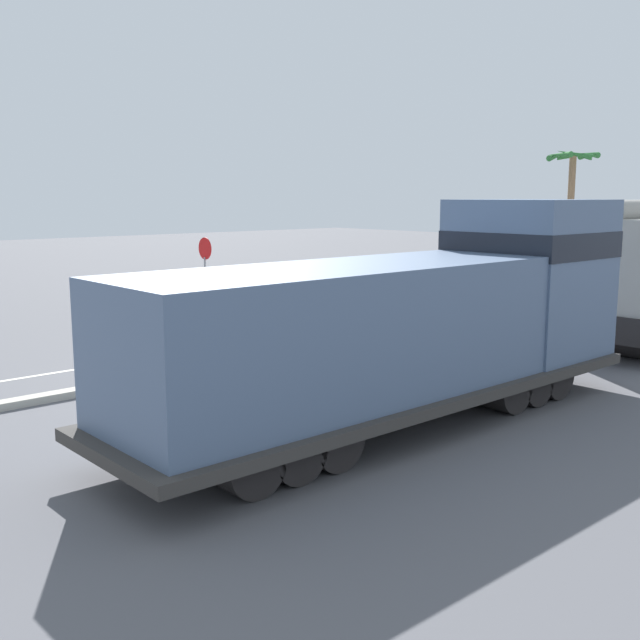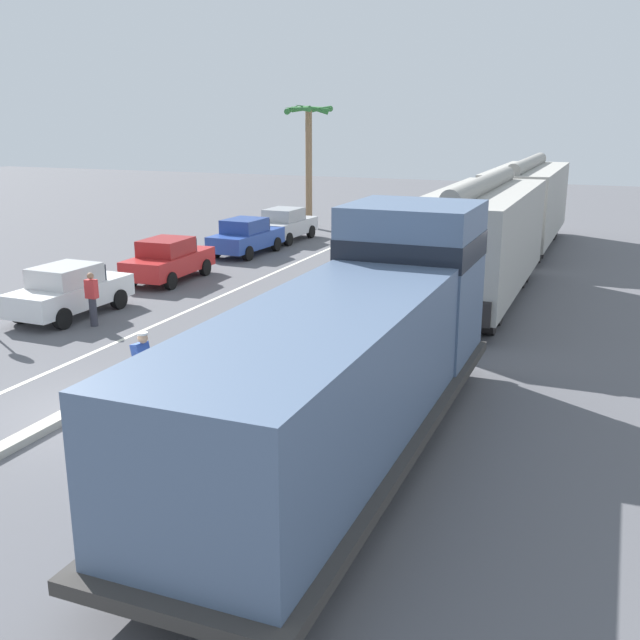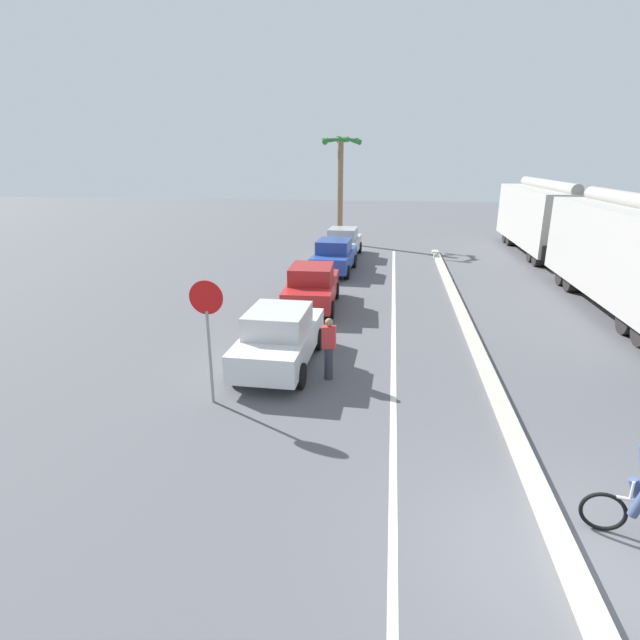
{
  "view_description": "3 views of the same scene",
  "coord_description": "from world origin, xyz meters",
  "px_view_note": "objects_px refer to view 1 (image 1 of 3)",
  "views": [
    {
      "loc": [
        15.24,
        -10.15,
        4.28
      ],
      "look_at": [
        1.4,
        2.16,
        1.2
      ],
      "focal_mm": 42.0,
      "sensor_mm": 36.0,
      "label": 1
    },
    {
      "loc": [
        10.27,
        -11.8,
        6.09
      ],
      "look_at": [
        4.06,
        3.53,
        1.54
      ],
      "focal_mm": 42.0,
      "sensor_mm": 36.0,
      "label": 2
    },
    {
      "loc": [
        -2.63,
        -5.99,
        5.39
      ],
      "look_at": [
        -4.54,
        7.49,
        0.93
      ],
      "focal_mm": 28.0,
      "sensor_mm": 36.0,
      "label": 3
    }
  ],
  "objects_px": {
    "pedestrian_by_cars": "(288,299)",
    "parked_car_white": "(277,295)",
    "parked_car_silver": "(530,267)",
    "parked_car_red": "(385,283)",
    "palm_tree_near": "(572,182)",
    "locomotive": "(422,327)",
    "cyclist": "(267,341)",
    "parked_car_blue": "(479,273)",
    "stop_sign": "(205,262)"
  },
  "relations": [
    {
      "from": "locomotive",
      "to": "parked_car_red",
      "type": "xyz_separation_m",
      "value": [
        -11.42,
        11.04,
        -0.98
      ]
    },
    {
      "from": "parked_car_white",
      "to": "locomotive",
      "type": "bearing_deg",
      "value": -25.72
    },
    {
      "from": "palm_tree_near",
      "to": "parked_car_red",
      "type": "bearing_deg",
      "value": -88.2
    },
    {
      "from": "parked_car_silver",
      "to": "stop_sign",
      "type": "height_order",
      "value": "stop_sign"
    },
    {
      "from": "parked_car_silver",
      "to": "pedestrian_by_cars",
      "type": "relative_size",
      "value": 2.63
    },
    {
      "from": "palm_tree_near",
      "to": "pedestrian_by_cars",
      "type": "height_order",
      "value": "palm_tree_near"
    },
    {
      "from": "cyclist",
      "to": "stop_sign",
      "type": "bearing_deg",
      "value": 156.89
    },
    {
      "from": "palm_tree_near",
      "to": "pedestrian_by_cars",
      "type": "relative_size",
      "value": 4.16
    },
    {
      "from": "palm_tree_near",
      "to": "parked_car_silver",
      "type": "bearing_deg",
      "value": -82.11
    },
    {
      "from": "parked_car_white",
      "to": "cyclist",
      "type": "height_order",
      "value": "cyclist"
    },
    {
      "from": "cyclist",
      "to": "pedestrian_by_cars",
      "type": "bearing_deg",
      "value": 136.82
    },
    {
      "from": "locomotive",
      "to": "cyclist",
      "type": "xyz_separation_m",
      "value": [
        -4.77,
        -0.09,
        -0.98
      ]
    },
    {
      "from": "parked_car_silver",
      "to": "cyclist",
      "type": "height_order",
      "value": "cyclist"
    },
    {
      "from": "parked_car_white",
      "to": "parked_car_silver",
      "type": "distance_m",
      "value": 15.65
    },
    {
      "from": "cyclist",
      "to": "palm_tree_near",
      "type": "height_order",
      "value": "palm_tree_near"
    },
    {
      "from": "parked_car_silver",
      "to": "palm_tree_near",
      "type": "bearing_deg",
      "value": 97.89
    },
    {
      "from": "locomotive",
      "to": "parked_car_white",
      "type": "distance_m",
      "value": 12.71
    },
    {
      "from": "parked_car_red",
      "to": "pedestrian_by_cars",
      "type": "xyz_separation_m",
      "value": [
        1.4,
        -6.21,
        0.03
      ]
    },
    {
      "from": "cyclist",
      "to": "stop_sign",
      "type": "distance_m",
      "value": 8.49
    },
    {
      "from": "locomotive",
      "to": "palm_tree_near",
      "type": "distance_m",
      "value": 28.6
    },
    {
      "from": "parked_car_blue",
      "to": "locomotive",
      "type": "bearing_deg",
      "value": -56.56
    },
    {
      "from": "locomotive",
      "to": "parked_car_red",
      "type": "height_order",
      "value": "locomotive"
    },
    {
      "from": "parked_car_red",
      "to": "parked_car_silver",
      "type": "bearing_deg",
      "value": 88.97
    },
    {
      "from": "parked_car_blue",
      "to": "stop_sign",
      "type": "relative_size",
      "value": 1.48
    },
    {
      "from": "cyclist",
      "to": "palm_tree_near",
      "type": "relative_size",
      "value": 0.25
    },
    {
      "from": "parked_car_silver",
      "to": "palm_tree_near",
      "type": "xyz_separation_m",
      "value": [
        -0.65,
        4.66,
        4.21
      ]
    },
    {
      "from": "parked_car_white",
      "to": "stop_sign",
      "type": "xyz_separation_m",
      "value": [
        -1.08,
        -2.29,
        1.21
      ]
    },
    {
      "from": "parked_car_white",
      "to": "parked_car_red",
      "type": "relative_size",
      "value": 0.99
    },
    {
      "from": "parked_car_red",
      "to": "palm_tree_near",
      "type": "bearing_deg",
      "value": 91.8
    },
    {
      "from": "palm_tree_near",
      "to": "pedestrian_by_cars",
      "type": "xyz_separation_m",
      "value": [
        1.87,
        -20.98,
        -4.18
      ]
    },
    {
      "from": "cyclist",
      "to": "parked_car_blue",
      "type": "bearing_deg",
      "value": 110.75
    },
    {
      "from": "parked_car_blue",
      "to": "cyclist",
      "type": "relative_size",
      "value": 2.49
    },
    {
      "from": "stop_sign",
      "to": "pedestrian_by_cars",
      "type": "relative_size",
      "value": 1.78
    },
    {
      "from": "pedestrian_by_cars",
      "to": "palm_tree_near",
      "type": "bearing_deg",
      "value": 95.09
    },
    {
      "from": "pedestrian_by_cars",
      "to": "parked_car_white",
      "type": "bearing_deg",
      "value": 154.46
    },
    {
      "from": "parked_car_silver",
      "to": "pedestrian_by_cars",
      "type": "bearing_deg",
      "value": -85.71
    },
    {
      "from": "cyclist",
      "to": "palm_tree_near",
      "type": "distance_m",
      "value": 27.19
    },
    {
      "from": "stop_sign",
      "to": "pedestrian_by_cars",
      "type": "bearing_deg",
      "value": 33.14
    },
    {
      "from": "locomotive",
      "to": "parked_car_red",
      "type": "bearing_deg",
      "value": 135.97
    },
    {
      "from": "locomotive",
      "to": "parked_car_white",
      "type": "relative_size",
      "value": 2.74
    },
    {
      "from": "cyclist",
      "to": "locomotive",
      "type": "bearing_deg",
      "value": 1.1
    },
    {
      "from": "parked_car_red",
      "to": "parked_car_silver",
      "type": "height_order",
      "value": "same"
    },
    {
      "from": "parked_car_silver",
      "to": "pedestrian_by_cars",
      "type": "xyz_separation_m",
      "value": [
        1.22,
        -16.32,
        0.03
      ]
    },
    {
      "from": "locomotive",
      "to": "parked_car_blue",
      "type": "distance_m",
      "value": 20.47
    },
    {
      "from": "parked_car_white",
      "to": "pedestrian_by_cars",
      "type": "height_order",
      "value": "same"
    },
    {
      "from": "parked_car_white",
      "to": "stop_sign",
      "type": "distance_m",
      "value": 2.81
    },
    {
      "from": "locomotive",
      "to": "palm_tree_near",
      "type": "height_order",
      "value": "palm_tree_near"
    },
    {
      "from": "parked_car_white",
      "to": "palm_tree_near",
      "type": "relative_size",
      "value": 0.63
    },
    {
      "from": "parked_car_blue",
      "to": "parked_car_white",
      "type": "bearing_deg",
      "value": -90.74
    },
    {
      "from": "parked_car_blue",
      "to": "pedestrian_by_cars",
      "type": "bearing_deg",
      "value": -84.14
    }
  ]
}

